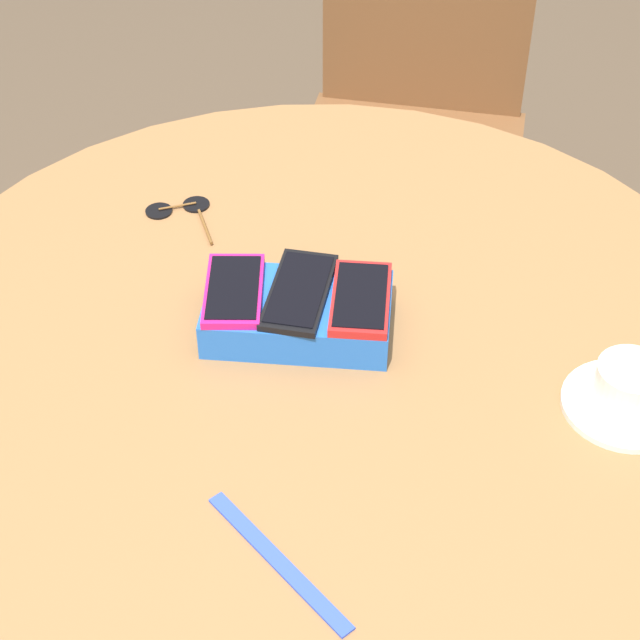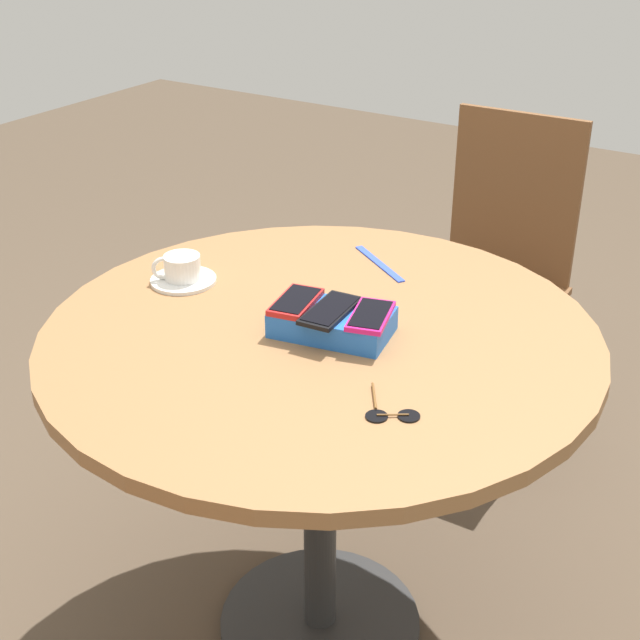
{
  "view_description": "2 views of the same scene",
  "coord_description": "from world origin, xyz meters",
  "px_view_note": "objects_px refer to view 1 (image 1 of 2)",
  "views": [
    {
      "loc": [
        0.26,
        -0.89,
        1.61
      ],
      "look_at": [
        0.0,
        0.0,
        0.78
      ],
      "focal_mm": 60.0,
      "sensor_mm": 36.0,
      "label": 1
    },
    {
      "loc": [
        -0.79,
        1.24,
        1.55
      ],
      "look_at": [
        0.0,
        0.0,
        0.78
      ],
      "focal_mm": 50.0,
      "sensor_mm": 36.0,
      "label": 2
    }
  ],
  "objects_px": {
    "phone_box": "(299,312)",
    "phone_red": "(361,299)",
    "saucer": "(624,405)",
    "sunglasses": "(181,210)",
    "phone_magenta": "(234,290)",
    "lanyard_strap": "(278,561)",
    "chair_near_window": "(412,136)",
    "coffee_cup": "(631,384)",
    "round_table": "(320,403)",
    "phone_black": "(299,291)"
  },
  "relations": [
    {
      "from": "phone_box",
      "to": "phone_red",
      "type": "height_order",
      "value": "phone_red"
    },
    {
      "from": "saucer",
      "to": "phone_box",
      "type": "bearing_deg",
      "value": 175.74
    },
    {
      "from": "phone_box",
      "to": "sunglasses",
      "type": "height_order",
      "value": "phone_box"
    },
    {
      "from": "phone_red",
      "to": "phone_magenta",
      "type": "bearing_deg",
      "value": -169.96
    },
    {
      "from": "sunglasses",
      "to": "phone_red",
      "type": "bearing_deg",
      "value": -29.89
    },
    {
      "from": "phone_box",
      "to": "lanyard_strap",
      "type": "bearing_deg",
      "value": -76.51
    },
    {
      "from": "chair_near_window",
      "to": "sunglasses",
      "type": "bearing_deg",
      "value": -102.72
    },
    {
      "from": "saucer",
      "to": "sunglasses",
      "type": "distance_m",
      "value": 0.63
    },
    {
      "from": "phone_magenta",
      "to": "coffee_cup",
      "type": "relative_size",
      "value": 1.58
    },
    {
      "from": "phone_magenta",
      "to": "phone_red",
      "type": "distance_m",
      "value": 0.15
    },
    {
      "from": "round_table",
      "to": "phone_box",
      "type": "height_order",
      "value": "phone_box"
    },
    {
      "from": "phone_black",
      "to": "chair_near_window",
      "type": "distance_m",
      "value": 0.99
    },
    {
      "from": "phone_black",
      "to": "chair_near_window",
      "type": "bearing_deg",
      "value": 93.08
    },
    {
      "from": "saucer",
      "to": "sunglasses",
      "type": "height_order",
      "value": "saucer"
    },
    {
      "from": "phone_black",
      "to": "saucer",
      "type": "bearing_deg",
      "value": -4.86
    },
    {
      "from": "phone_magenta",
      "to": "lanyard_strap",
      "type": "bearing_deg",
      "value": -63.89
    },
    {
      "from": "saucer",
      "to": "phone_red",
      "type": "bearing_deg",
      "value": 172.89
    },
    {
      "from": "round_table",
      "to": "chair_near_window",
      "type": "height_order",
      "value": "chair_near_window"
    },
    {
      "from": "saucer",
      "to": "sunglasses",
      "type": "bearing_deg",
      "value": 161.02
    },
    {
      "from": "phone_black",
      "to": "phone_red",
      "type": "relative_size",
      "value": 1.08
    },
    {
      "from": "coffee_cup",
      "to": "phone_magenta",
      "type": "bearing_deg",
      "value": 178.66
    },
    {
      "from": "round_table",
      "to": "lanyard_strap",
      "type": "relative_size",
      "value": 5.16
    },
    {
      "from": "phone_magenta",
      "to": "coffee_cup",
      "type": "xyz_separation_m",
      "value": [
        0.46,
        -0.01,
        -0.02
      ]
    },
    {
      "from": "lanyard_strap",
      "to": "saucer",
      "type": "bearing_deg",
      "value": 44.71
    },
    {
      "from": "round_table",
      "to": "lanyard_strap",
      "type": "distance_m",
      "value": 0.35
    },
    {
      "from": "round_table",
      "to": "sunglasses",
      "type": "height_order",
      "value": "sunglasses"
    },
    {
      "from": "phone_box",
      "to": "chair_near_window",
      "type": "distance_m",
      "value": 0.99
    },
    {
      "from": "phone_magenta",
      "to": "phone_black",
      "type": "height_order",
      "value": "phone_magenta"
    },
    {
      "from": "phone_black",
      "to": "lanyard_strap",
      "type": "distance_m",
      "value": 0.34
    },
    {
      "from": "phone_box",
      "to": "phone_black",
      "type": "relative_size",
      "value": 1.59
    },
    {
      "from": "phone_box",
      "to": "sunglasses",
      "type": "xyz_separation_m",
      "value": [
        -0.22,
        0.18,
        -0.02
      ]
    },
    {
      "from": "round_table",
      "to": "chair_near_window",
      "type": "relative_size",
      "value": 1.22
    },
    {
      "from": "round_table",
      "to": "phone_red",
      "type": "relative_size",
      "value": 7.69
    },
    {
      "from": "round_table",
      "to": "sunglasses",
      "type": "relative_size",
      "value": 9.19
    },
    {
      "from": "phone_box",
      "to": "coffee_cup",
      "type": "distance_m",
      "value": 0.38
    },
    {
      "from": "round_table",
      "to": "sunglasses",
      "type": "xyz_separation_m",
      "value": [
        -0.25,
        0.18,
        0.12
      ]
    },
    {
      "from": "phone_red",
      "to": "lanyard_strap",
      "type": "distance_m",
      "value": 0.34
    },
    {
      "from": "coffee_cup",
      "to": "chair_near_window",
      "type": "xyz_separation_m",
      "value": [
        -0.43,
        0.96,
        -0.34
      ]
    },
    {
      "from": "coffee_cup",
      "to": "lanyard_strap",
      "type": "distance_m",
      "value": 0.43
    },
    {
      "from": "saucer",
      "to": "sunglasses",
      "type": "relative_size",
      "value": 1.2
    },
    {
      "from": "coffee_cup",
      "to": "lanyard_strap",
      "type": "bearing_deg",
      "value": -135.29
    },
    {
      "from": "saucer",
      "to": "phone_magenta",
      "type": "bearing_deg",
      "value": 178.4
    },
    {
      "from": "saucer",
      "to": "lanyard_strap",
      "type": "relative_size",
      "value": 0.67
    },
    {
      "from": "phone_box",
      "to": "coffee_cup",
      "type": "height_order",
      "value": "coffee_cup"
    },
    {
      "from": "phone_box",
      "to": "phone_magenta",
      "type": "height_order",
      "value": "phone_magenta"
    },
    {
      "from": "coffee_cup",
      "to": "sunglasses",
      "type": "distance_m",
      "value": 0.64
    },
    {
      "from": "lanyard_strap",
      "to": "sunglasses",
      "type": "distance_m",
      "value": 0.59
    },
    {
      "from": "phone_magenta",
      "to": "lanyard_strap",
      "type": "xyz_separation_m",
      "value": [
        0.15,
        -0.31,
        -0.05
      ]
    },
    {
      "from": "phone_red",
      "to": "lanyard_strap",
      "type": "xyz_separation_m",
      "value": [
        0.01,
        -0.34,
        -0.05
      ]
    },
    {
      "from": "phone_magenta",
      "to": "sunglasses",
      "type": "distance_m",
      "value": 0.25
    }
  ]
}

